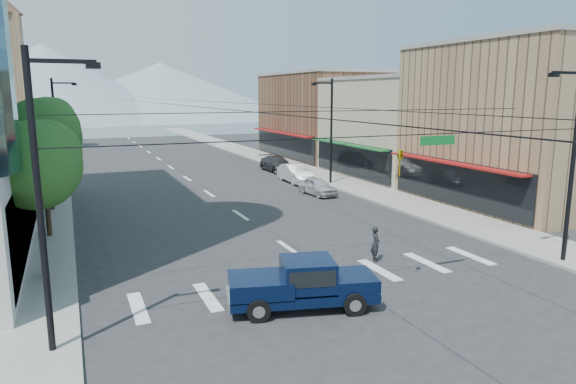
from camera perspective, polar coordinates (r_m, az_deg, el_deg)
name	(u,v)px	position (r m, az deg, el deg)	size (l,w,h in m)	color
ground	(349,290)	(21.05, 6.79, -10.72)	(160.00, 160.00, 0.00)	#28282B
sidewalk_left	(48,171)	(57.45, -25.10, 2.17)	(4.00, 120.00, 0.15)	gray
sidewalk_right	(269,159)	(61.44, -2.15, 3.69)	(4.00, 120.00, 0.15)	gray
shop_near	(526,126)	(40.28, 24.96, 6.69)	(12.00, 14.00, 11.00)	#8C6B4C
shop_mid	(406,128)	(50.77, 13.03, 6.93)	(12.00, 14.00, 9.00)	tan
shop_far	(329,116)	(64.34, 4.56, 8.38)	(12.00, 18.00, 10.00)	brown
clock_tower	(9,72)	(79.23, -28.62, 11.66)	(4.80, 4.80, 20.40)	#8C6B4C
mountain_left	(44,82)	(167.01, -25.45, 10.93)	(80.00, 80.00, 22.00)	gray
mountain_right	(162,90)	(179.41, -13.88, 10.93)	(90.00, 90.00, 18.00)	gray
tree_near	(39,162)	(23.18, -25.96, 3.02)	(3.65, 3.64, 6.71)	black
tree_midnear	(44,135)	(30.09, -25.51, 5.76)	(4.09, 4.09, 7.52)	black
tree_midfar	(48,136)	(37.11, -25.08, 5.62)	(3.65, 3.64, 6.71)	black
tree_far	(50,122)	(44.06, -24.90, 7.09)	(4.09, 4.09, 7.52)	black
signal_rig	(370,179)	(19.08, 9.09, 1.46)	(21.80, 0.20, 9.00)	black
lamp_pole_nw	(57,128)	(46.99, -24.27, 6.51)	(2.00, 0.25, 9.00)	black
lamp_pole_ne	(330,127)	(44.09, 4.69, 7.20)	(2.00, 0.25, 9.00)	black
pickup_truck	(302,283)	(18.91, 1.54, -10.07)	(5.74, 3.19, 1.84)	black
pedestrian	(376,244)	(24.35, 9.70, -5.69)	(0.62, 0.40, 1.69)	black
parked_car_near	(317,186)	(39.78, 3.29, 0.62)	(1.58, 3.93, 1.34)	silver
parked_car_mid	(295,173)	(45.36, 0.81, 2.07)	(1.70, 4.86, 1.60)	silver
parked_car_far	(277,164)	(51.93, -1.24, 3.15)	(2.15, 5.30, 1.54)	#313234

